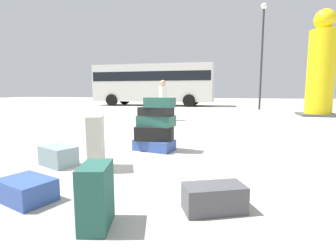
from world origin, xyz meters
TOP-DOWN VIEW (x-y plane):
  - ground_plane at (0.00, 0.00)m, footprint 80.00×80.00m
  - suitcase_tower at (-0.02, 0.18)m, footprint 0.80×0.55m
  - suitcase_cream_foreground_near at (-0.49, -1.15)m, footprint 0.36×0.48m
  - suitcase_charcoal_foreground_far at (1.25, -2.06)m, footprint 0.63×0.50m
  - suitcase_teal_behind_tower at (0.34, -2.59)m, footprint 0.32×0.44m
  - suitcase_slate_white_trunk at (-1.13, -1.14)m, footprint 0.63×0.52m
  - suitcase_navy_left_side at (-0.61, -2.31)m, footprint 0.63×0.53m
  - person_bearded_onlooker at (-1.28, 5.11)m, footprint 0.30×0.34m
  - yellow_dummy_statue at (5.06, 8.83)m, footprint 1.60×1.60m
  - parked_bus at (-4.92, 15.25)m, footprint 9.36×2.91m
  - lamp_post at (2.83, 12.52)m, footprint 0.36×0.36m

SIDE VIEW (x-z plane):
  - ground_plane at x=0.00m, z-range 0.00..0.00m
  - suitcase_navy_left_side at x=-0.61m, z-range 0.00..0.23m
  - suitcase_charcoal_foreground_far at x=1.25m, z-range 0.00..0.25m
  - suitcase_slate_white_trunk at x=-1.13m, z-range 0.00..0.29m
  - suitcase_teal_behind_tower at x=0.34m, z-range 0.00..0.52m
  - suitcase_cream_foreground_near at x=-0.49m, z-range 0.00..0.77m
  - suitcase_tower at x=-0.02m, z-range -0.06..0.94m
  - person_bearded_onlooker at x=-1.28m, z-range 0.15..1.68m
  - parked_bus at x=-4.92m, z-range 0.26..3.41m
  - yellow_dummy_statue at x=5.06m, z-range -0.25..4.44m
  - lamp_post at x=2.83m, z-range 0.94..7.22m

